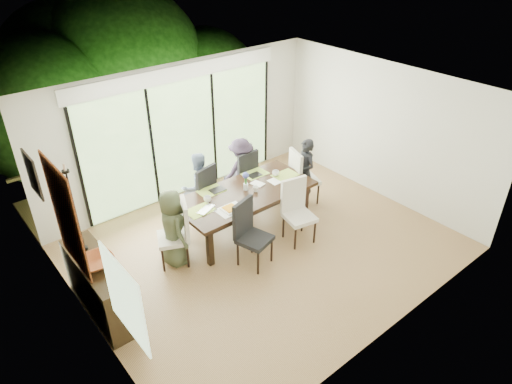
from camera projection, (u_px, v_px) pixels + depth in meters
floor at (265, 247)px, 7.94m from camera, size 6.00×5.00×0.01m
ceiling at (267, 97)px, 6.54m from camera, size 6.00×5.00×0.01m
wall_back at (183, 131)px, 8.90m from camera, size 6.00×0.02×2.70m
wall_front at (399, 257)px, 5.58m from camera, size 6.00×0.02×2.70m
wall_left at (80, 256)px, 5.60m from camera, size 0.02×5.00×2.70m
wall_right at (383, 131)px, 8.88m from camera, size 0.02×5.00×2.70m
glass_doors at (184, 138)px, 8.95m from camera, size 4.20×0.02×2.30m
blinds_header at (179, 73)px, 8.28m from camera, size 4.40×0.06×0.28m
mullion_a at (79, 171)px, 7.80m from camera, size 0.05×0.04×2.30m
mullion_b at (153, 148)px, 8.56m from camera, size 0.05×0.04×2.30m
mullion_c at (214, 130)px, 9.33m from camera, size 0.05×0.04×2.30m
mullion_d at (266, 114)px, 10.09m from camera, size 0.05×0.04×2.30m
side_window at (125, 299)px, 4.75m from camera, size 0.02×0.90×1.00m
deck at (167, 176)px, 10.21m from camera, size 6.00×1.80×0.10m
rail_top at (146, 140)px, 10.43m from camera, size 6.00×0.08×0.06m
foliage_left at (42, 109)px, 9.65m from camera, size 3.20×3.20×3.20m
foliage_mid at (124, 68)px, 11.07m from camera, size 4.00×4.00×4.00m
foliage_right at (205, 83)px, 11.80m from camera, size 2.80×2.80×2.80m
foliage_far at (74, 76)px, 11.08m from camera, size 3.60×3.60×3.60m
table_top at (245, 193)px, 8.03m from camera, size 2.50×1.15×0.06m
table_apron at (245, 198)px, 8.08m from camera, size 2.30×0.94×0.10m
table_leg_fl at (210, 247)px, 7.36m from camera, size 0.09×0.09×0.72m
table_leg_fr at (305, 201)px, 8.54m from camera, size 0.09×0.09×0.72m
table_leg_bl at (182, 223)px, 7.93m from camera, size 0.09×0.09×0.72m
table_leg_br at (275, 184)px, 9.11m from camera, size 0.09×0.09×0.72m
chair_left_end at (172, 233)px, 7.31m from camera, size 0.64×0.64×1.15m
chair_right_end at (305, 176)px, 8.94m from camera, size 0.60×0.60×1.15m
chair_far_left at (198, 191)px, 8.44m from camera, size 0.58×0.58×1.15m
chair_far_right at (241, 175)px, 8.99m from camera, size 0.49×0.49×1.15m
chair_near_left at (255, 235)px, 7.28m from camera, size 0.59×0.59×1.15m
chair_near_right at (300, 213)px, 7.82m from camera, size 0.57×0.57×1.15m
person_left_end at (173, 228)px, 7.27m from camera, size 0.47×0.67×1.35m
person_right_end at (305, 172)px, 8.88m from camera, size 0.52×0.70×1.35m
person_far_left at (198, 187)px, 8.38m from camera, size 0.66×0.45×1.35m
person_far_right at (241, 171)px, 8.92m from camera, size 0.65×0.43×1.35m
placemat_left at (200, 210)px, 7.50m from camera, size 0.46×0.33×0.01m
placemat_right at (285, 175)px, 8.53m from camera, size 0.46×0.33×0.01m
placemat_far_l at (211, 191)px, 8.03m from camera, size 0.46×0.33×0.01m
placemat_far_r at (255, 174)px, 8.58m from camera, size 0.46×0.33×0.01m
placemat_paper at (231, 210)px, 7.52m from camera, size 0.46×0.33×0.01m
tablet_far_l at (218, 190)px, 8.05m from camera, size 0.27×0.19×0.01m
tablet_far_r at (255, 175)px, 8.51m from camera, size 0.25×0.18×0.01m
papers at (277, 180)px, 8.36m from camera, size 0.31×0.23×0.00m
platter_base at (231, 209)px, 7.51m from camera, size 0.27×0.27×0.03m
platter_snacks at (230, 208)px, 7.50m from camera, size 0.21×0.21×0.01m
vase at (246, 187)px, 8.04m from camera, size 0.08×0.08×0.13m
hyacinth_stems at (246, 181)px, 7.98m from camera, size 0.04×0.04×0.17m
hyacinth_blooms at (246, 175)px, 7.93m from camera, size 0.11×0.11×0.11m
laptop at (209, 210)px, 7.48m from camera, size 0.40×0.33×0.03m
cup_a at (207, 199)px, 7.71m from camera, size 0.18×0.18×0.10m
cup_b at (256, 189)px, 8.01m from camera, size 0.15×0.15×0.10m
cup_c at (276, 173)px, 8.49m from camera, size 0.18×0.18×0.10m
book at (255, 186)px, 8.18m from camera, size 0.22×0.26×0.02m
sideboard at (100, 286)px, 6.45m from camera, size 0.44×1.58×0.89m
bowl at (97, 262)px, 6.12m from camera, size 0.47×0.47×0.11m
candlestick_base at (84, 248)px, 6.44m from camera, size 0.10×0.10×0.04m
candlestick_shaft at (75, 211)px, 6.12m from camera, size 0.02×0.02×1.24m
candlestick_pan at (66, 171)px, 5.80m from camera, size 0.10×0.10×0.03m
candle at (65, 167)px, 5.77m from camera, size 0.04×0.04×0.10m
tapestry at (66, 217)px, 5.71m from camera, size 0.02×1.00×1.50m
art_frame at (32, 175)px, 6.54m from camera, size 0.03×0.55×0.65m
art_canvas at (34, 174)px, 6.55m from camera, size 0.01×0.45×0.55m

